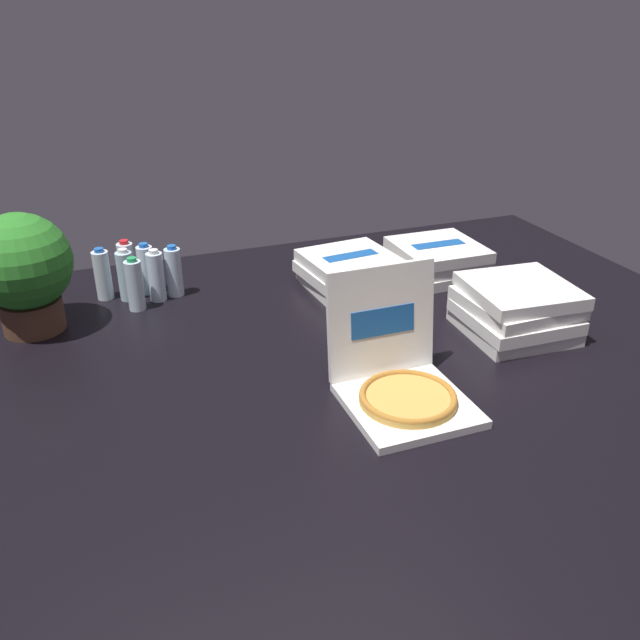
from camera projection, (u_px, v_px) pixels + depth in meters
ground_plane at (315, 378)px, 2.10m from camera, size 3.20×2.40×0.02m
open_pizza_box at (400, 377)px, 1.94m from camera, size 0.35×0.40×0.37m
pizza_stack_left_mid at (350, 272)px, 2.69m from camera, size 0.39×0.38×0.14m
pizza_stack_left_near at (438, 259)px, 2.81m from camera, size 0.37×0.36×0.14m
pizza_stack_right_mid at (516, 309)px, 2.32m from camera, size 0.38×0.37×0.18m
water_bottle_0 at (103, 275)px, 2.58m from camera, size 0.06×0.06×0.21m
water_bottle_1 at (156, 276)px, 2.57m from camera, size 0.06×0.06×0.21m
water_bottle_2 at (146, 269)px, 2.63m from camera, size 0.06×0.06×0.21m
water_bottle_3 at (135, 285)px, 2.49m from camera, size 0.06×0.06×0.21m
water_bottle_4 at (126, 276)px, 2.57m from camera, size 0.06×0.06×0.21m
water_bottle_5 at (127, 266)px, 2.66m from camera, size 0.06×0.06×0.21m
water_bottle_6 at (174, 272)px, 2.61m from camera, size 0.06×0.06×0.21m
potted_plant at (23, 268)px, 2.28m from camera, size 0.34×0.34×0.43m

